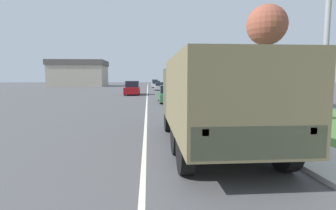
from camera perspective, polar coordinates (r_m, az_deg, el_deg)
name	(u,v)px	position (r m, az deg, el deg)	size (l,w,h in m)	color
ground_plane	(147,92)	(38.48, -4.52, 2.78)	(180.00, 180.00, 0.00)	#4C4C4F
lane_centre_stripe	(147,92)	(38.48, -4.52, 2.78)	(0.12, 120.00, 0.00)	silver
sidewalk_right	(178,92)	(38.73, 2.16, 2.90)	(1.80, 120.00, 0.12)	beige
grass_strip_right	(207,92)	(39.47, 8.52, 2.83)	(7.00, 120.00, 0.02)	#4C7538
military_truck	(213,96)	(7.96, 9.68, 1.85)	(2.56, 6.99, 2.66)	#474C38
car_nearest_ahead	(170,95)	(22.58, 0.43, 2.27)	(1.90, 4.45, 1.46)	#336B3D
car_second_ahead	(132,89)	(33.07, -7.77, 3.56)	(1.80, 4.75, 1.72)	maroon
car_third_ahead	(160,87)	(45.11, -1.80, 4.04)	(1.71, 4.35, 1.35)	#B7BABF
car_fourth_ahead	(156,84)	(57.33, -2.59, 4.49)	(1.83, 4.88, 1.48)	silver
car_farthest_ahead	(155,83)	(73.58, -2.88, 4.85)	(1.74, 4.20, 1.63)	#B7BABF
pickup_truck	(272,98)	(17.13, 21.71, 1.48)	(1.93, 5.39, 1.91)	black
lamp_post	(320,3)	(8.16, 30.24, 18.69)	(1.69, 0.24, 6.47)	gray
tree_mid_right	(267,26)	(19.33, 20.71, 15.78)	(2.67, 2.67, 6.92)	#4C3D2D
building_distant	(79,73)	(70.15, -18.78, 6.56)	(13.44, 10.43, 6.43)	#B2A893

